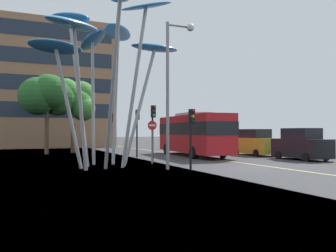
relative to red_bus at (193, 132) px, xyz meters
name	(u,v)px	position (x,y,z in m)	size (l,w,h in m)	color
ground	(238,169)	(-2.42, -10.19, -2.05)	(120.00, 240.00, 0.10)	#38383A
red_bus	(193,132)	(0.00, 0.00, 0.00)	(3.43, 11.07, 3.66)	red
leaf_sculpture	(101,42)	(-9.51, -6.76, 5.27)	(9.42, 10.24, 9.77)	#9EA0A5
traffic_light_kerb_near	(191,126)	(-5.42, -10.26, 0.38)	(0.28, 0.42, 3.27)	black
traffic_light_kerb_far	(153,121)	(-5.59, -5.00, 0.76)	(0.28, 0.42, 3.81)	black
traffic_light_island_mid	(137,123)	(-4.93, 0.22, 0.77)	(0.28, 0.42, 3.83)	black
traffic_light_opposite	(114,125)	(-5.50, 5.26, 0.70)	(0.28, 0.42, 3.74)	black
car_parked_mid	(301,145)	(5.35, -6.92, -0.91)	(2.04, 4.53, 2.32)	black
car_parked_far	(255,143)	(5.34, -1.39, -0.93)	(2.02, 4.59, 2.29)	gold
street_lamp	(174,75)	(-6.02, -9.28, 3.18)	(1.72, 0.44, 8.20)	gray
tree_pavement_near	(48,95)	(-11.09, 7.83, 3.50)	(5.27, 4.44, 7.50)	brown
tree_pavement_far	(76,99)	(-8.36, 8.99, 3.28)	(4.45, 3.57, 7.26)	brown
no_entry_sign	(152,135)	(-6.01, -5.91, -0.17)	(0.60, 0.12, 2.77)	gray
backdrop_building	(18,88)	(-13.27, 27.04, 6.17)	(23.76, 15.70, 16.34)	#936B4C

